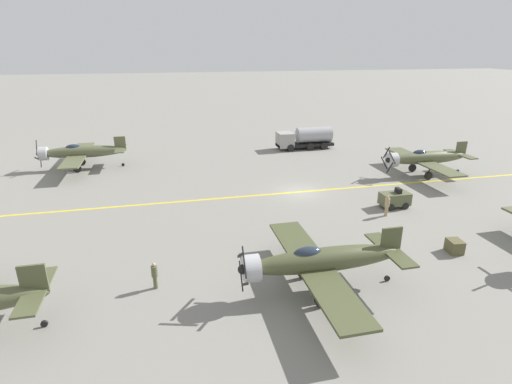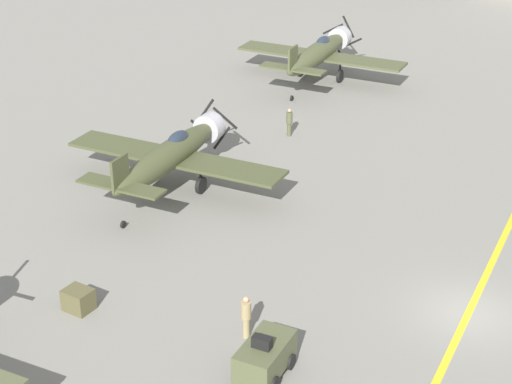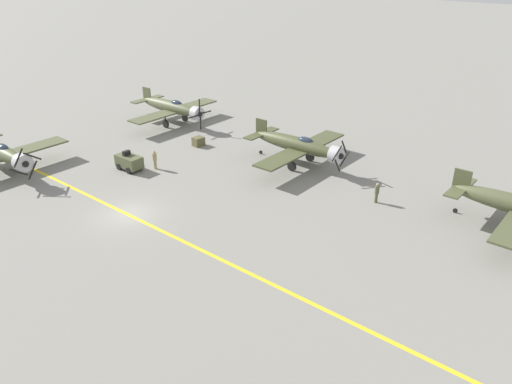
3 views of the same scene
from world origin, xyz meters
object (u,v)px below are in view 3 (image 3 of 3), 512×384
(airplane_near_center, at_px, (0,152))
(airplane_near_left, at_px, (172,107))
(tow_tractor, at_px, (129,162))
(ground_crew_inspecting, at_px, (155,159))
(airplane_mid_left, at_px, (299,145))
(ground_crew_walking, at_px, (377,192))
(supply_crate_by_tanker, at_px, (198,141))

(airplane_near_center, distance_m, airplane_near_left, 19.69)
(tow_tractor, bearing_deg, ground_crew_inspecting, 133.11)
(airplane_mid_left, distance_m, ground_crew_inspecting, 13.50)
(airplane_near_center, relative_size, ground_crew_inspecting, 6.57)
(ground_crew_inspecting, bearing_deg, ground_crew_walking, 109.44)
(airplane_near_left, relative_size, tow_tractor, 4.62)
(airplane_mid_left, xyz_separation_m, tow_tractor, (10.84, -11.56, -1.22))
(airplane_near_center, relative_size, airplane_near_left, 1.00)
(airplane_near_left, relative_size, ground_crew_inspecting, 6.57)
(airplane_near_center, distance_m, supply_crate_by_tanker, 18.61)
(airplane_near_center, relative_size, tow_tractor, 4.62)
(ground_crew_walking, height_order, ground_crew_inspecting, ground_crew_inspecting)
(ground_crew_walking, bearing_deg, airplane_mid_left, -104.48)
(airplane_mid_left, height_order, tow_tractor, airplane_mid_left)
(tow_tractor, height_order, ground_crew_inspecting, ground_crew_inspecting)
(tow_tractor, distance_m, ground_crew_inspecting, 2.39)
(tow_tractor, distance_m, supply_crate_by_tanker, 8.58)
(airplane_near_center, xyz_separation_m, ground_crew_walking, (-16.22, 29.24, -1.07))
(ground_crew_inspecting, xyz_separation_m, supply_crate_by_tanker, (-6.93, -1.30, -0.53))
(airplane_mid_left, bearing_deg, ground_crew_walking, 90.03)
(ground_crew_walking, distance_m, ground_crew_inspecting, 20.39)
(airplane_mid_left, xyz_separation_m, airplane_near_center, (18.65, -19.84, 0.00))
(airplane_near_center, xyz_separation_m, airplane_near_left, (-19.65, 1.22, 0.00))
(ground_crew_walking, bearing_deg, airplane_near_left, -96.98)
(airplane_mid_left, relative_size, ground_crew_inspecting, 6.57)
(airplane_near_left, bearing_deg, ground_crew_inspecting, 31.78)
(tow_tractor, height_order, supply_crate_by_tanker, tow_tractor)
(airplane_near_left, relative_size, ground_crew_walking, 6.98)
(supply_crate_by_tanker, bearing_deg, airplane_mid_left, 101.61)
(airplane_near_center, xyz_separation_m, supply_crate_by_tanker, (-16.37, 8.72, -1.55))
(airplane_near_center, bearing_deg, supply_crate_by_tanker, 140.06)
(airplane_near_center, bearing_deg, ground_crew_inspecting, 121.40)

